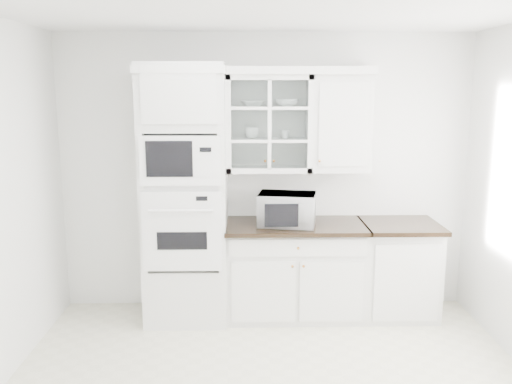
{
  "coord_description": "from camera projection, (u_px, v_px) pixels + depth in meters",
  "views": [
    {
      "loc": [
        -0.18,
        -3.52,
        2.2
      ],
      "look_at": [
        -0.1,
        1.05,
        1.3
      ],
      "focal_mm": 38.0,
      "sensor_mm": 36.0,
      "label": 1
    }
  ],
  "objects": [
    {
      "name": "upper_cabinet_glass",
      "position": [
        269.0,
        124.0,
        5.08
      ],
      "size": [
        0.8,
        0.33,
        0.9
      ],
      "color": "silver",
      "rests_on": "room_shell"
    },
    {
      "name": "extra_base_cabinet",
      "position": [
        398.0,
        268.0,
        5.24
      ],
      "size": [
        0.72,
        0.67,
        0.92
      ],
      "color": "silver",
      "rests_on": "ground"
    },
    {
      "name": "crown_molding",
      "position": [
        258.0,
        71.0,
        4.96
      ],
      "size": [
        2.14,
        0.38,
        0.07
      ],
      "primitive_type": "cube",
      "color": "white",
      "rests_on": "room_shell"
    },
    {
      "name": "cup_b",
      "position": [
        285.0,
        134.0,
        5.1
      ],
      "size": [
        0.1,
        0.1,
        0.08
      ],
      "primitive_type": "imported",
      "rotation": [
        0.0,
        0.0,
        0.16
      ],
      "color": "white",
      "rests_on": "upper_cabinet_glass"
    },
    {
      "name": "upper_cabinet_solid",
      "position": [
        340.0,
        123.0,
        5.09
      ],
      "size": [
        0.55,
        0.33,
        0.9
      ],
      "primitive_type": "cube",
      "color": "silver",
      "rests_on": "room_shell"
    },
    {
      "name": "base_cabinet_run",
      "position": [
        295.0,
        269.0,
        5.22
      ],
      "size": [
        1.32,
        0.67,
        0.92
      ],
      "color": "silver",
      "rests_on": "ground"
    },
    {
      "name": "bowl_a",
      "position": [
        252.0,
        103.0,
        5.03
      ],
      "size": [
        0.26,
        0.26,
        0.05
      ],
      "primitive_type": "imported",
      "rotation": [
        0.0,
        0.0,
        0.18
      ],
      "color": "white",
      "rests_on": "upper_cabinet_glass"
    },
    {
      "name": "oven_column",
      "position": [
        185.0,
        195.0,
        5.03
      ],
      "size": [
        0.76,
        0.68,
        2.4
      ],
      "color": "silver",
      "rests_on": "ground"
    },
    {
      "name": "countertop_microwave",
      "position": [
        287.0,
        209.0,
        5.05
      ],
      "size": [
        0.59,
        0.52,
        0.3
      ],
      "primitive_type": "imported",
      "rotation": [
        0.0,
        0.0,
        2.96
      ],
      "color": "white",
      "rests_on": "base_cabinet_run"
    },
    {
      "name": "cup_a",
      "position": [
        252.0,
        133.0,
        5.1
      ],
      "size": [
        0.15,
        0.15,
        0.1
      ],
      "primitive_type": "imported",
      "rotation": [
        0.0,
        0.0,
        0.14
      ],
      "color": "white",
      "rests_on": "upper_cabinet_glass"
    },
    {
      "name": "room_shell",
      "position": [
        271.0,
        144.0,
        3.96
      ],
      "size": [
        4.0,
        3.5,
        2.7
      ],
      "color": "white",
      "rests_on": "ground"
    },
    {
      "name": "bowl_b",
      "position": [
        287.0,
        103.0,
        5.03
      ],
      "size": [
        0.25,
        0.25,
        0.07
      ],
      "primitive_type": "imported",
      "rotation": [
        0.0,
        0.0,
        -0.21
      ],
      "color": "white",
      "rests_on": "upper_cabinet_glass"
    }
  ]
}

